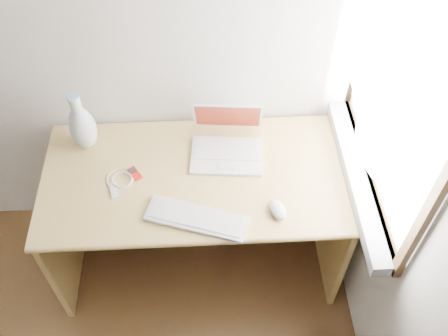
{
  "coord_description": "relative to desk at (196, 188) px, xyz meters",
  "views": [
    {
      "loc": [
        1.03,
        -0.05,
        2.53
      ],
      "look_at": [
        1.1,
        1.35,
        0.82
      ],
      "focal_mm": 40.0,
      "sensor_mm": 36.0,
      "label": 1
    }
  ],
  "objects": [
    {
      "name": "desk",
      "position": [
        0.0,
        0.0,
        0.0
      ],
      "size": [
        1.41,
        0.7,
        0.74
      ],
      "color": "tan",
      "rests_on": "floor"
    },
    {
      "name": "remote",
      "position": [
        -0.36,
        -0.16,
        0.22
      ],
      "size": [
        0.05,
        0.09,
        0.01
      ],
      "primitive_type": "cube",
      "rotation": [
        0.0,
        0.0,
        0.2
      ],
      "color": "white",
      "rests_on": "desk"
    },
    {
      "name": "ipod",
      "position": [
        -0.28,
        -0.07,
        0.22
      ],
      "size": [
        0.08,
        0.09,
        0.01
      ],
      "rotation": [
        0.0,
        0.0,
        0.57
      ],
      "color": "#AA140B",
      "rests_on": "desk"
    },
    {
      "name": "mouse",
      "position": [
        0.35,
        -0.31,
        0.23
      ],
      "size": [
        0.1,
        0.12,
        0.04
      ],
      "primitive_type": "ellipsoid",
      "rotation": [
        0.0,
        0.0,
        0.32
      ],
      "color": "white",
      "rests_on": "desk"
    },
    {
      "name": "cable_coil",
      "position": [
        -0.34,
        -0.09,
        0.22
      ],
      "size": [
        0.16,
        0.16,
        0.01
      ],
      "primitive_type": "torus",
      "rotation": [
        0.0,
        0.0,
        -0.36
      ],
      "color": "white",
      "rests_on": "desk"
    },
    {
      "name": "vase",
      "position": [
        -0.51,
        0.12,
        0.34
      ],
      "size": [
        0.12,
        0.12,
        0.32
      ],
      "color": "silver",
      "rests_on": "desk"
    },
    {
      "name": "laptop",
      "position": [
        0.15,
        0.06,
        0.27
      ],
      "size": [
        0.35,
        0.3,
        0.23
      ],
      "rotation": [
        0.0,
        0.0,
        -0.09
      ],
      "color": "white",
      "rests_on": "desk"
    },
    {
      "name": "window",
      "position": [
        0.75,
        -0.16,
        0.75
      ],
      "size": [
        0.11,
        0.99,
        1.1
      ],
      "color": "white",
      "rests_on": "right_wall"
    },
    {
      "name": "external_keyboard",
      "position": [
        0.0,
        -0.33,
        0.22
      ],
      "size": [
        0.46,
        0.26,
        0.02
      ],
      "rotation": [
        0.0,
        0.0,
        -0.32
      ],
      "color": "white",
      "rests_on": "desk"
    }
  ]
}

